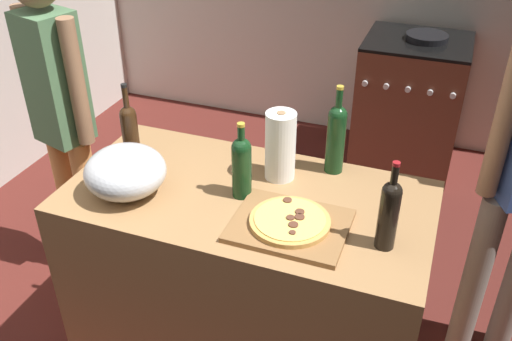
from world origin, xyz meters
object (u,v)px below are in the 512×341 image
(pizza, at_px, (290,221))
(paper_towel_roll, at_px, (280,146))
(stove, at_px, (409,103))
(person_in_stripes, at_px, (61,112))
(wine_bottle_dark, at_px, (130,131))
(wine_bottle_clear, at_px, (336,136))
(wine_bottle_green, at_px, (389,212))
(wine_bottle_amber, at_px, (242,165))
(mixing_bowl, at_px, (125,172))

(pizza, distance_m, paper_towel_roll, 0.35)
(stove, height_order, person_in_stripes, person_in_stripes)
(wine_bottle_dark, relative_size, wine_bottle_clear, 0.93)
(wine_bottle_green, distance_m, wine_bottle_amber, 0.57)
(paper_towel_roll, xyz_separation_m, wine_bottle_dark, (-0.61, -0.10, -0.00))
(pizza, bearing_deg, wine_bottle_green, 3.31)
(paper_towel_roll, bearing_deg, mixing_bowl, -148.54)
(wine_bottle_green, height_order, person_in_stripes, person_in_stripes)
(pizza, distance_m, stove, 2.26)
(wine_bottle_amber, height_order, stove, wine_bottle_amber)
(mixing_bowl, bearing_deg, wine_bottle_clear, 31.73)
(paper_towel_roll, relative_size, wine_bottle_dark, 0.83)
(pizza, relative_size, stove, 0.29)
(stove, bearing_deg, pizza, -94.95)
(wine_bottle_green, bearing_deg, pizza, -176.69)
(pizza, distance_m, wine_bottle_dark, 0.78)
(wine_bottle_amber, bearing_deg, paper_towel_roll, 61.86)
(wine_bottle_clear, relative_size, stove, 0.38)
(pizza, bearing_deg, paper_towel_roll, 114.52)
(mixing_bowl, bearing_deg, wine_bottle_dark, 115.96)
(stove, bearing_deg, paper_towel_roll, -99.83)
(wine_bottle_dark, height_order, person_in_stripes, person_in_stripes)
(mixing_bowl, bearing_deg, pizza, 0.55)
(wine_bottle_green, xyz_separation_m, wine_bottle_amber, (-0.55, 0.11, -0.01))
(mixing_bowl, height_order, paper_towel_roll, paper_towel_roll)
(mixing_bowl, distance_m, stove, 2.42)
(paper_towel_roll, distance_m, wine_bottle_dark, 0.62)
(pizza, height_order, stove, pizza)
(paper_towel_roll, distance_m, stove, 2.02)
(wine_bottle_green, distance_m, stove, 2.27)
(mixing_bowl, height_order, person_in_stripes, person_in_stripes)
(pizza, relative_size, wine_bottle_green, 0.87)
(wine_bottle_clear, bearing_deg, mixing_bowl, -148.27)
(wine_bottle_amber, bearing_deg, wine_bottle_dark, 171.49)
(paper_towel_roll, distance_m, wine_bottle_green, 0.54)
(pizza, height_order, wine_bottle_amber, wine_bottle_amber)
(wine_bottle_green, bearing_deg, wine_bottle_amber, 168.63)
(wine_bottle_clear, bearing_deg, wine_bottle_dark, -164.88)
(wine_bottle_green, xyz_separation_m, wine_bottle_clear, (-0.27, 0.40, 0.02))
(wine_bottle_dark, xyz_separation_m, wine_bottle_amber, (0.52, -0.08, -0.00))
(mixing_bowl, distance_m, wine_bottle_green, 0.97)
(paper_towel_roll, height_order, wine_bottle_amber, wine_bottle_amber)
(wine_bottle_clear, bearing_deg, wine_bottle_green, -56.02)
(pizza, height_order, wine_bottle_clear, wine_bottle_clear)
(mixing_bowl, xyz_separation_m, wine_bottle_green, (0.97, 0.02, 0.05))
(wine_bottle_green, distance_m, person_in_stripes, 1.65)
(paper_towel_roll, distance_m, person_in_stripes, 1.15)
(pizza, xyz_separation_m, wine_bottle_amber, (-0.23, 0.13, 0.10))
(wine_bottle_dark, height_order, stove, wine_bottle_dark)
(wine_bottle_green, relative_size, person_in_stripes, 0.20)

